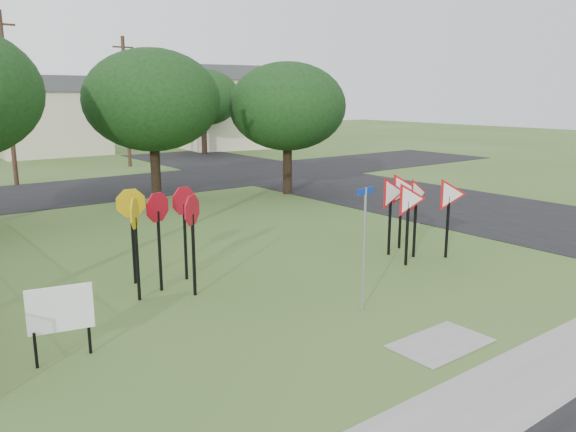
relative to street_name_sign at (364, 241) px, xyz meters
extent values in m
plane|color=#365821|center=(-0.05, 0.18, -1.63)|extent=(140.00, 140.00, 0.00)
cube|color=gray|center=(-0.05, -4.02, -1.62)|extent=(30.00, 1.60, 0.02)
cube|color=black|center=(11.95, 10.18, -1.62)|extent=(8.00, 50.00, 0.02)
cube|color=black|center=(-0.05, 20.18, -1.62)|extent=(60.00, 8.00, 0.02)
cube|color=gray|center=(-0.05, -2.22, -1.62)|extent=(2.00, 1.20, 0.02)
cylinder|color=#999BA1|center=(0.00, 0.00, -0.22)|extent=(0.06, 0.06, 2.82)
cube|color=navy|center=(0.00, 0.00, 1.12)|extent=(0.58, 0.11, 0.15)
cube|color=black|center=(-3.07, 3.99, -0.62)|extent=(0.06, 0.06, 2.02)
cube|color=black|center=(-2.16, 4.39, -0.62)|extent=(0.06, 0.06, 2.02)
cube|color=black|center=(-2.56, 3.18, -0.62)|extent=(0.06, 0.06, 2.02)
cube|color=black|center=(-3.78, 3.68, -0.62)|extent=(0.06, 0.06, 2.02)
cube|color=black|center=(-3.37, 4.90, -0.62)|extent=(0.06, 0.06, 2.02)
cube|color=black|center=(3.42, 1.68, -0.69)|extent=(0.06, 0.06, 1.87)
cube|color=black|center=(4.25, 2.09, -0.69)|extent=(0.06, 0.06, 1.87)
cube|color=black|center=(4.98, 1.47, -0.69)|extent=(0.06, 0.06, 1.87)
cube|color=black|center=(3.83, 2.72, -0.69)|extent=(0.06, 0.06, 1.87)
cube|color=black|center=(4.67, 3.03, -0.69)|extent=(0.06, 0.06, 1.87)
cube|color=black|center=(-6.61, 1.58, -1.29)|extent=(0.05, 0.05, 0.67)
cube|color=black|center=(-5.65, 1.58, -1.29)|extent=(0.05, 0.05, 0.67)
cube|color=white|center=(-6.13, 1.58, -0.62)|extent=(1.13, 0.29, 0.86)
cylinder|color=#463020|center=(-2.05, 24.18, 2.87)|extent=(0.24, 0.24, 9.00)
cube|color=#463020|center=(-2.05, 24.18, 6.67)|extent=(1.40, 0.10, 0.10)
cylinder|color=#463020|center=(5.95, 28.18, 2.62)|extent=(0.24, 0.24, 8.50)
cube|color=#463020|center=(5.95, 28.18, 6.17)|extent=(1.40, 0.10, 0.10)
cube|color=#EEE4BF|center=(3.95, 40.18, 0.87)|extent=(8.00, 8.00, 5.00)
cube|color=#4F4F54|center=(3.95, 40.18, 3.97)|extent=(8.40, 8.40, 1.20)
cube|color=#EEE4BF|center=(17.95, 36.18, 1.37)|extent=(7.91, 7.91, 6.00)
cube|color=#4F4F54|center=(17.95, 36.18, 4.97)|extent=(8.30, 8.30, 1.20)
cylinder|color=black|center=(1.95, 15.18, -0.40)|extent=(0.44, 0.44, 2.45)
ellipsoid|color=black|center=(1.95, 15.18, 2.92)|extent=(6.00, 6.00, 4.50)
cylinder|color=black|center=(7.95, 13.18, -0.49)|extent=(0.44, 0.44, 2.27)
ellipsoid|color=black|center=(7.95, 13.18, 2.61)|extent=(5.60, 5.60, 4.20)
cylinder|color=black|center=(13.95, 32.18, -0.40)|extent=(0.44, 0.44, 2.45)
ellipsoid|color=black|center=(13.95, 32.18, 2.92)|extent=(6.00, 6.00, 4.50)
camera|label=1|loc=(-8.67, -8.51, 3.18)|focal=35.00mm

